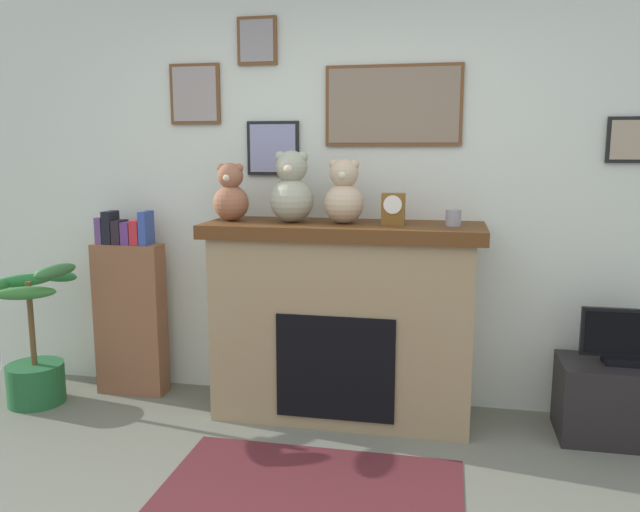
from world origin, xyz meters
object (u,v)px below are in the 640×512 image
at_px(candle_jar, 453,218).
at_px(mantel_clock, 393,209).
at_px(fireplace, 343,320).
at_px(bookshelf, 130,311).
at_px(potted_plant, 35,352).
at_px(teddy_bear_brown, 292,190).
at_px(teddy_bear_grey, 231,195).
at_px(teddy_bear_tan, 344,195).
at_px(tv_stand, 619,401).
at_px(television, 624,339).

bearing_deg(candle_jar, mantel_clock, -179.76).
bearing_deg(fireplace, candle_jar, -1.60).
bearing_deg(bookshelf, potted_plant, -150.76).
bearing_deg(fireplace, teddy_bear_brown, -176.62).
bearing_deg(candle_jar, potted_plant, -175.52).
height_order(teddy_bear_grey, teddy_bear_tan, teddy_bear_tan).
relative_size(candle_jar, teddy_bear_grey, 0.27).
height_order(mantel_clock, teddy_bear_tan, teddy_bear_tan).
distance_m(candle_jar, teddy_bear_grey, 1.33).
xyz_separation_m(tv_stand, teddy_bear_brown, (-1.89, 0.01, 1.16)).
height_order(tv_stand, teddy_bear_tan, teddy_bear_tan).
bearing_deg(teddy_bear_brown, potted_plant, -173.00).
xyz_separation_m(television, mantel_clock, (-1.29, 0.01, 0.69)).
xyz_separation_m(bookshelf, potted_plant, (-0.52, -0.29, -0.22)).
distance_m(potted_plant, candle_jar, 2.75).
bearing_deg(bookshelf, teddy_bear_tan, -3.50).
relative_size(television, teddy_bear_grey, 1.31).
height_order(teddy_bear_grey, teddy_bear_brown, teddy_bear_brown).
relative_size(fireplace, television, 3.56).
xyz_separation_m(bookshelf, teddy_bear_grey, (0.75, -0.09, 0.78)).
bearing_deg(fireplace, teddy_bear_grey, -178.49).
bearing_deg(potted_plant, mantel_clock, 5.12).
relative_size(candle_jar, teddy_bear_tan, 0.25).
distance_m(fireplace, television, 1.58).
height_order(bookshelf, teddy_bear_grey, teddy_bear_grey).
bearing_deg(mantel_clock, candle_jar, 0.24).
relative_size(television, mantel_clock, 2.55).
bearing_deg(teddy_bear_brown, fireplace, 3.38).
bearing_deg(teddy_bear_tan, potted_plant, -174.11).
distance_m(potted_plant, mantel_clock, 2.45).
relative_size(bookshelf, television, 2.67).
height_order(bookshelf, teddy_bear_tan, teddy_bear_tan).
relative_size(potted_plant, teddy_bear_brown, 2.17).
bearing_deg(candle_jar, teddy_bear_brown, -179.97).
bearing_deg(candle_jar, fireplace, 178.40).
height_order(candle_jar, teddy_bear_grey, teddy_bear_grey).
bearing_deg(teddy_bear_brown, tv_stand, -0.35).
height_order(potted_plant, teddy_bear_tan, teddy_bear_tan).
bearing_deg(teddy_bear_grey, mantel_clock, -0.06).
xyz_separation_m(potted_plant, television, (3.54, 0.19, 0.25)).
relative_size(fireplace, tv_stand, 2.50).
relative_size(fireplace, potted_plant, 1.79).
relative_size(bookshelf, teddy_bear_grey, 3.50).
bearing_deg(mantel_clock, teddy_bear_tan, 179.81).
bearing_deg(television, candle_jar, 179.19).
height_order(fireplace, teddy_bear_tan, teddy_bear_tan).
relative_size(tv_stand, mantel_clock, 3.63).
xyz_separation_m(bookshelf, teddy_bear_brown, (1.13, -0.09, 0.82)).
bearing_deg(teddy_bear_grey, television, -0.33).
distance_m(bookshelf, teddy_bear_brown, 1.40).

